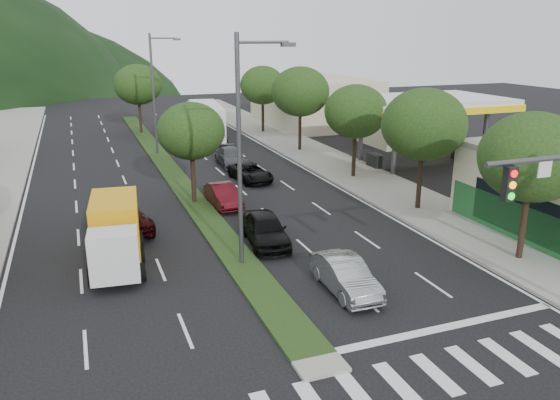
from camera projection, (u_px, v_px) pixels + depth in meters
name	position (u px, v px, depth m)	size (l,w,h in m)	color
ground	(315.00, 360.00, 17.32)	(160.00, 160.00, 0.00)	black
sidewalk_right	(329.00, 162.00, 43.90)	(5.00, 90.00, 0.15)	gray
median	(167.00, 166.00, 42.36)	(1.60, 56.00, 0.12)	#1C3312
crosswalk	(343.00, 397.00, 15.53)	(19.00, 2.20, 0.01)	silver
gas_canopy	(424.00, 105.00, 42.07)	(12.20, 8.20, 5.25)	silver
bldg_right_far	(313.00, 101.00, 62.53)	(10.00, 16.00, 5.20)	beige
tree_r_a	(532.00, 157.00, 23.55)	(4.60, 4.60, 6.63)	black
tree_r_b	(424.00, 125.00, 30.65)	(4.80, 4.80, 6.94)	black
tree_r_c	(356.00, 112.00, 37.89)	(4.40, 4.40, 6.48)	black
tree_r_d	(300.00, 92.00, 46.71)	(5.00, 5.00, 7.17)	black
tree_r_e	(263.00, 85.00, 55.75)	(4.60, 4.60, 6.71)	black
tree_med_near	(191.00, 131.00, 32.14)	(4.00, 4.00, 6.02)	black
tree_med_far	(138.00, 85.00, 55.24)	(4.80, 4.80, 6.94)	black
streetlight_near	(244.00, 142.00, 22.92)	(2.60, 0.25, 10.00)	#47494C
streetlight_mid	(156.00, 88.00, 45.30)	(2.60, 0.25, 10.00)	#47494C
sedan_silver	(345.00, 275.00, 21.76)	(1.45, 4.16, 1.37)	#9A9CA1
suv_maroon	(121.00, 217.00, 28.50)	(2.47, 5.35, 1.49)	black
car_queue_a	(266.00, 229.00, 26.68)	(1.82, 4.51, 1.54)	black
car_queue_b	(231.00, 157.00, 42.72)	(1.91, 4.70, 1.36)	#45464A
car_queue_c	(223.00, 195.00, 32.66)	(1.40, 4.02, 1.32)	#480C13
car_queue_d	(251.00, 172.00, 38.27)	(2.02, 4.38, 1.22)	black
box_truck	(116.00, 235.00, 24.25)	(2.74, 6.00, 2.87)	silver
motorhome	(206.00, 121.00, 52.45)	(3.85, 9.37, 3.50)	silver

